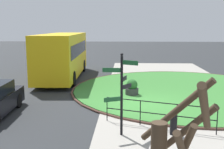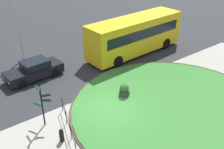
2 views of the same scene
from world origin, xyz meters
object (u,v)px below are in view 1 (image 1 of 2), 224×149
object	(u,v)px
bollard_foreground	(174,124)
planter_near_signpost	(132,88)
bus_yellow	(63,54)
signpost_directional	(121,89)

from	to	relation	value
bollard_foreground	planter_near_signpost	distance (m)	5.72
bollard_foreground	bus_yellow	size ratio (longest dim) A/B	0.08
bollard_foreground	planter_near_signpost	size ratio (longest dim) A/B	0.85
signpost_directional	bus_yellow	xyz separation A→B (m)	(11.12, 4.52, 0.08)
bollard_foreground	planter_near_signpost	xyz separation A→B (m)	(5.56, 1.35, 0.02)
signpost_directional	bollard_foreground	size ratio (longest dim) A/B	3.60
bus_yellow	bollard_foreground	bearing A→B (deg)	-152.17
bollard_foreground	bus_yellow	distance (m)	12.79
signpost_directional	planter_near_signpost	world-z (taller)	signpost_directional
planter_near_signpost	bus_yellow	bearing A→B (deg)	42.82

